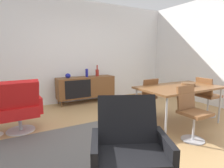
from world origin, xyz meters
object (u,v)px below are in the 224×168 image
object	(u,v)px
dining_chair_back_left	(146,96)
dining_chair_front_left	(191,111)
dining_table	(179,89)
wooden_bowl_on_table	(188,84)
vase_cobalt	(68,76)
dining_chair_far_end	(207,95)
sideboard	(86,87)
vase_sculptural_dark	(87,73)
lounge_chair_red	(19,106)
armchair_black_shell	(129,147)
vase_ceramic_small	(97,72)

from	to	relation	value
dining_chair_back_left	dining_chair_front_left	world-z (taller)	same
dining_table	wooden_bowl_on_table	distance (m)	0.22
vase_cobalt	dining_chair_far_end	distance (m)	3.37
dining_table	dining_chair_back_left	xyz separation A→B (m)	(-0.35, 0.56, -0.23)
dining_table	dining_chair_far_end	world-z (taller)	dining_chair_far_end
sideboard	dining_table	distance (m)	2.58
vase_cobalt	dining_table	distance (m)	2.80
vase_sculptural_dark	wooden_bowl_on_table	xyz separation A→B (m)	(1.16, -2.41, -0.06)
dining_table	dining_chair_back_left	distance (m)	0.70
vase_sculptural_dark	lounge_chair_red	bearing A→B (deg)	-143.29
vase_sculptural_dark	dining_chair_front_left	bearing A→B (deg)	-78.40
dining_chair_far_end	armchair_black_shell	size ratio (longest dim) A/B	0.90
armchair_black_shell	wooden_bowl_on_table	bearing A→B (deg)	25.41
sideboard	dining_chair_front_left	distance (m)	3.00
dining_table	dining_chair_front_left	xyz separation A→B (m)	(-0.35, -0.56, -0.23)
armchair_black_shell	dining_chair_back_left	bearing A→B (deg)	46.16
dining_table	wooden_bowl_on_table	world-z (taller)	wooden_bowl_on_table
dining_table	dining_chair_back_left	size ratio (longest dim) A/B	1.87
vase_ceramic_small	dining_chair_back_left	bearing A→B (deg)	-81.01
vase_sculptural_dark	dining_chair_front_left	distance (m)	3.02
armchair_black_shell	vase_sculptural_dark	bearing A→B (deg)	75.00
dining_table	armchair_black_shell	size ratio (longest dim) A/B	1.69
dining_chair_front_left	dining_chair_far_end	bearing A→B (deg)	24.37
vase_sculptural_dark	sideboard	bearing A→B (deg)	-176.88
wooden_bowl_on_table	lounge_chair_red	size ratio (longest dim) A/B	0.27
dining_table	armchair_black_shell	bearing A→B (deg)	-151.34
wooden_bowl_on_table	armchair_black_shell	world-z (taller)	armchair_black_shell
dining_chair_back_left	lounge_chair_red	bearing A→B (deg)	168.20
sideboard	armchair_black_shell	world-z (taller)	armchair_black_shell
vase_sculptural_dark	dining_table	world-z (taller)	vase_sculptural_dark
wooden_bowl_on_table	dining_chair_front_left	bearing A→B (deg)	-136.72
dining_chair_back_left	wooden_bowl_on_table	bearing A→B (deg)	-47.01
vase_cobalt	dining_chair_far_end	size ratio (longest dim) A/B	0.17
lounge_chair_red	vase_ceramic_small	bearing A→B (deg)	32.30
armchair_black_shell	sideboard	bearing A→B (deg)	75.54
vase_sculptural_dark	dining_chair_back_left	world-z (taller)	vase_sculptural_dark
vase_sculptural_dark	dining_chair_far_end	distance (m)	3.02
vase_cobalt	dining_table	world-z (taller)	vase_cobalt
wooden_bowl_on_table	dining_table	bearing A→B (deg)	170.36
vase_ceramic_small	wooden_bowl_on_table	bearing A→B (deg)	-70.76
vase_cobalt	lounge_chair_red	distance (m)	1.84
wooden_bowl_on_table	dining_chair_far_end	distance (m)	0.75
vase_ceramic_small	wooden_bowl_on_table	size ratio (longest dim) A/B	1.22
wooden_bowl_on_table	dining_chair_back_left	xyz separation A→B (m)	(-0.55, 0.59, -0.30)
dining_table	dining_chair_far_end	size ratio (longest dim) A/B	1.87
vase_cobalt	vase_ceramic_small	size ratio (longest dim) A/B	0.45
vase_cobalt	dining_chair_front_left	size ratio (longest dim) A/B	0.17
vase_sculptural_dark	wooden_bowl_on_table	distance (m)	2.67
sideboard	dining_chair_front_left	xyz separation A→B (m)	(0.64, -2.93, 0.03)
vase_ceramic_small	dining_table	distance (m)	2.46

